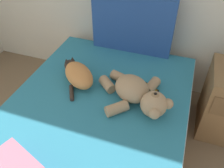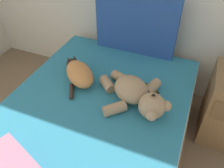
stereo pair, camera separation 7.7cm
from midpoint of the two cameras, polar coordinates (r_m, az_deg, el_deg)
The scene contains 5 objects.
bed at distance 1.81m, azimuth -6.30°, elevation -12.85°, with size 1.35×2.00×0.47m.
patterned_cushion at distance 2.16m, azimuth 4.03°, elevation 14.54°, with size 0.75×0.11×0.53m.
cat at distance 1.87m, azimuth -9.64°, elevation 2.40°, with size 0.38×0.41×0.15m.
teddy_bear at distance 1.66m, azimuth 5.04°, elevation -2.41°, with size 0.60×0.49×0.20m.
cell_phone at distance 1.83m, azimuth 7.97°, elevation -1.08°, with size 0.16×0.13×0.01m.
Camera 1 is at (2.25, 1.98, 1.68)m, focal length 36.90 mm.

